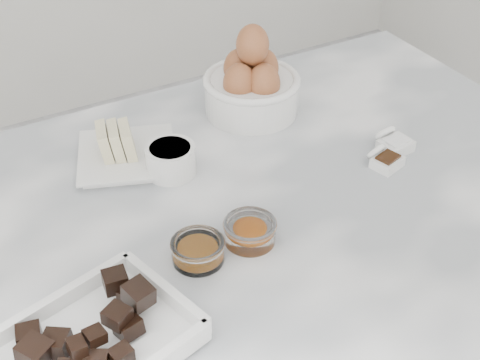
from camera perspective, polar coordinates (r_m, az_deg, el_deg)
name	(u,v)px	position (r m, az deg, el deg)	size (l,w,h in m)	color
marble_slab	(238,227)	(0.99, -0.16, -4.02)	(1.20, 0.80, 0.04)	white
chocolate_dish	(94,338)	(0.81, -12.35, -13.02)	(0.26, 0.22, 0.06)	white
butter_plate	(125,150)	(1.09, -9.80, 2.57)	(0.20, 0.20, 0.06)	white
sugar_ramekin	(171,159)	(1.05, -5.94, 1.82)	(0.08, 0.08, 0.05)	white
egg_bowl	(252,85)	(1.19, 0.99, 8.14)	(0.17, 0.17, 0.17)	white
honey_bowl	(198,250)	(0.90, -3.62, -6.00)	(0.07, 0.07, 0.03)	white
zest_bowl	(250,230)	(0.93, 0.85, -4.33)	(0.08, 0.08, 0.03)	white
vanilla_spoon	(384,159)	(1.10, 12.23, 1.76)	(0.06, 0.07, 0.04)	white
salt_spoon	(393,142)	(1.14, 12.92, 3.17)	(0.06, 0.07, 0.04)	white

